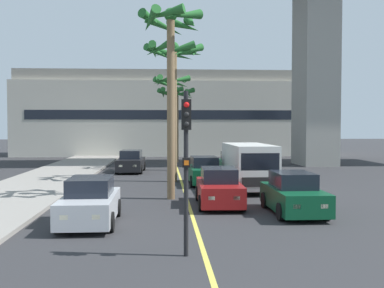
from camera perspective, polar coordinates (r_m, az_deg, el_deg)
lane_stripe_center at (r=27.38m, az=-1.27°, el=-4.70°), size 0.14×56.00×0.01m
pier_building_backdrop at (r=53.45m, az=-2.37°, el=3.62°), size 34.35×8.04×9.28m
car_queue_front at (r=19.53m, az=3.31°, el=-5.40°), size 1.92×4.14×1.56m
car_queue_second at (r=33.50m, az=-7.45°, el=-2.21°), size 1.95×4.16×1.56m
car_queue_third at (r=26.48m, az=1.52°, el=-3.38°), size 1.94×4.15×1.56m
car_queue_fourth at (r=18.14m, az=12.25°, el=-6.05°), size 1.84×4.10×1.56m
car_queue_fifth at (r=16.29m, az=-12.32°, el=-7.00°), size 1.87×4.12×1.56m
car_queue_sixth at (r=31.32m, az=4.98°, el=-2.51°), size 1.89×4.13×1.56m
delivery_van at (r=24.21m, az=6.93°, el=-2.58°), size 2.25×5.29×2.36m
traffic_light_median_near at (r=11.75m, az=-0.72°, el=-0.73°), size 0.24×0.37×4.20m
palm_tree_near_median at (r=34.69m, az=-2.53°, el=5.98°), size 2.87×3.01×7.09m
palm_tree_mid_median at (r=21.39m, az=-2.65°, el=12.03°), size 2.94×2.98×8.56m
palm_tree_far_median at (r=42.19m, az=-1.95°, el=4.96°), size 3.48×3.58×6.81m
palm_tree_farthest_median at (r=27.81m, az=-2.23°, el=9.57°), size 3.62×3.60×8.22m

